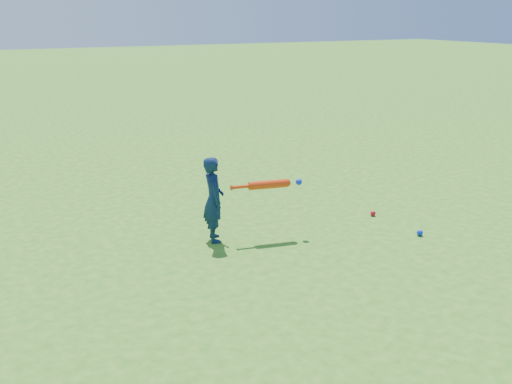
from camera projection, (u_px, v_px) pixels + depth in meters
ground at (194, 246)px, 6.41m from camera, size 80.00×80.00×0.00m
child at (214, 199)px, 6.43m from camera, size 0.31×0.40×0.98m
ground_ball_red at (373, 213)px, 7.34m from camera, size 0.07×0.07×0.07m
ground_ball_blue at (420, 233)px, 6.69m from camera, size 0.07×0.07×0.07m
bat_swing at (271, 184)px, 6.52m from camera, size 0.85×0.22×0.10m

